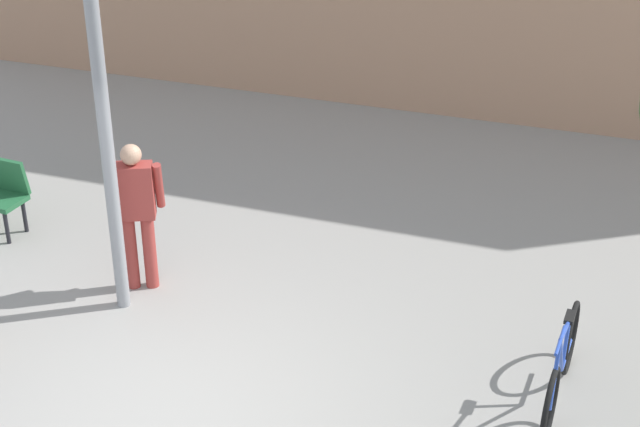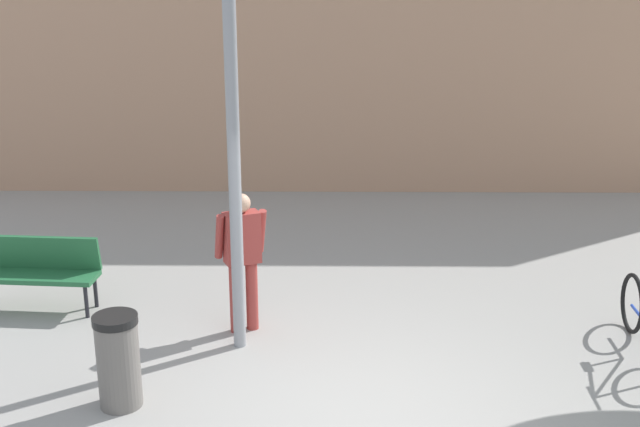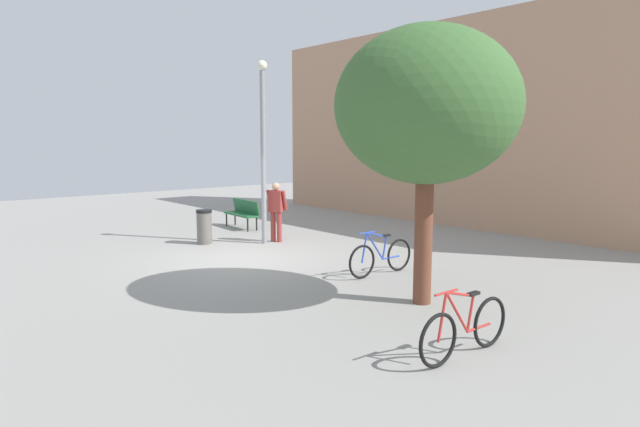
{
  "view_description": "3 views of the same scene",
  "coord_description": "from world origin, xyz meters",
  "px_view_note": "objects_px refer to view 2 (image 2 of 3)",
  "views": [
    {
      "loc": [
        3.49,
        -5.95,
        5.53
      ],
      "look_at": [
        0.65,
        2.07,
        1.14
      ],
      "focal_mm": 54.37,
      "sensor_mm": 36.0,
      "label": 1
    },
    {
      "loc": [
        -0.34,
        -6.62,
        4.09
      ],
      "look_at": [
        -0.44,
        2.32,
        1.31
      ],
      "focal_mm": 44.43,
      "sensor_mm": 36.0,
      "label": 2
    },
    {
      "loc": [
        10.77,
        -6.91,
        2.83
      ],
      "look_at": [
        0.03,
        2.35,
        0.9
      ],
      "focal_mm": 30.13,
      "sensor_mm": 36.0,
      "label": 3
    }
  ],
  "objects_px": {
    "trash_bin": "(118,361)",
    "lamppost": "(232,96)",
    "person_by_lamppost": "(242,253)",
    "park_bench": "(34,267)"
  },
  "relations": [
    {
      "from": "lamppost",
      "to": "trash_bin",
      "type": "xyz_separation_m",
      "value": [
        -1.02,
        -1.29,
        -2.35
      ]
    },
    {
      "from": "person_by_lamppost",
      "to": "park_bench",
      "type": "height_order",
      "value": "person_by_lamppost"
    },
    {
      "from": "park_bench",
      "to": "lamppost",
      "type": "bearing_deg",
      "value": -20.96
    },
    {
      "from": "lamppost",
      "to": "person_by_lamppost",
      "type": "distance_m",
      "value": 1.91
    },
    {
      "from": "person_by_lamppost",
      "to": "park_bench",
      "type": "distance_m",
      "value": 2.76
    },
    {
      "from": "trash_bin",
      "to": "lamppost",
      "type": "bearing_deg",
      "value": 51.71
    },
    {
      "from": "lamppost",
      "to": "trash_bin",
      "type": "distance_m",
      "value": 2.87
    },
    {
      "from": "person_by_lamppost",
      "to": "trash_bin",
      "type": "bearing_deg",
      "value": -121.28
    },
    {
      "from": "person_by_lamppost",
      "to": "park_bench",
      "type": "bearing_deg",
      "value": 167.06
    },
    {
      "from": "lamppost",
      "to": "trash_bin",
      "type": "bearing_deg",
      "value": -128.29
    }
  ]
}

